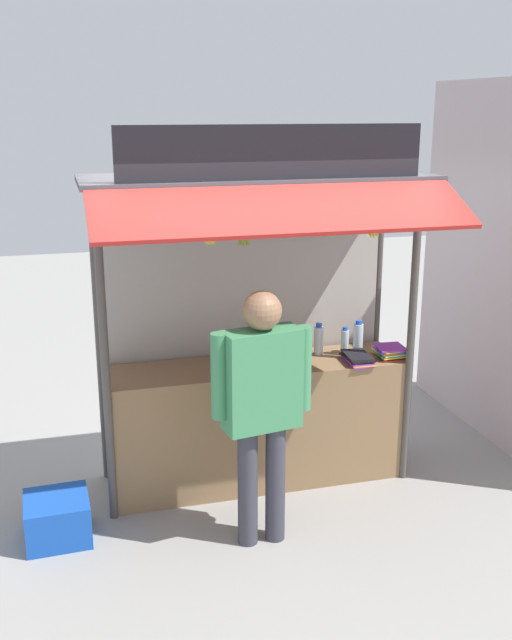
# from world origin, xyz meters

# --- Properties ---
(ground_plane) EXTENTS (20.00, 20.00, 0.00)m
(ground_plane) POSITION_xyz_m (0.00, 0.00, 0.00)
(ground_plane) COLOR gray
(stall_counter) EXTENTS (2.27, 0.57, 0.96)m
(stall_counter) POSITION_xyz_m (0.00, 0.00, 0.48)
(stall_counter) COLOR olive
(stall_counter) RESTS_ON ground
(stall_structure) EXTENTS (2.47, 1.36, 2.73)m
(stall_structure) POSITION_xyz_m (0.00, 0.06, 1.62)
(stall_structure) COLOR #4C4742
(stall_structure) RESTS_ON ground
(water_bottle_rear_center) EXTENTS (0.07, 0.07, 0.26)m
(water_bottle_rear_center) POSITION_xyz_m (0.54, 0.10, 1.08)
(water_bottle_rear_center) COLOR silver
(water_bottle_rear_center) RESTS_ON stall_counter
(water_bottle_right) EXTENTS (0.06, 0.06, 0.23)m
(water_bottle_right) POSITION_xyz_m (0.73, 0.04, 1.06)
(water_bottle_right) COLOR silver
(water_bottle_right) RESTS_ON stall_counter
(water_bottle_far_right) EXTENTS (0.06, 0.06, 0.23)m
(water_bottle_far_right) POSITION_xyz_m (-0.23, 0.05, 1.07)
(water_bottle_far_right) COLOR silver
(water_bottle_far_right) RESTS_ON stall_counter
(water_bottle_far_left) EXTENTS (0.08, 0.08, 0.27)m
(water_bottle_far_left) POSITION_xyz_m (0.84, 0.03, 1.09)
(water_bottle_far_left) COLOR silver
(water_bottle_far_left) RESTS_ON stall_counter
(magazine_stack_front_left) EXTENTS (0.22, 0.29, 0.08)m
(magazine_stack_front_left) POSITION_xyz_m (0.24, -0.11, 1.00)
(magazine_stack_front_left) COLOR white
(magazine_stack_front_left) RESTS_ON stall_counter
(magazine_stack_mid_left) EXTENTS (0.21, 0.30, 0.07)m
(magazine_stack_mid_left) POSITION_xyz_m (0.76, -0.16, 0.99)
(magazine_stack_mid_left) COLOR purple
(magazine_stack_mid_left) RESTS_ON stall_counter
(magazine_stack_mid_right) EXTENTS (0.25, 0.25, 0.09)m
(magazine_stack_mid_right) POSITION_xyz_m (1.05, -0.11, 1.00)
(magazine_stack_mid_right) COLOR red
(magazine_stack_mid_right) RESTS_ON stall_counter
(banana_bunch_inner_left) EXTENTS (0.10, 0.11, 0.31)m
(banana_bunch_inner_left) POSITION_xyz_m (-0.19, -0.38, 2.03)
(banana_bunch_inner_left) COLOR #332D23
(banana_bunch_rightmost) EXTENTS (0.10, 0.10, 0.29)m
(banana_bunch_rightmost) POSITION_xyz_m (-0.42, -0.39, 2.03)
(banana_bunch_rightmost) COLOR #332D23
(banana_bunch_inner_right) EXTENTS (0.09, 0.09, 0.29)m
(banana_bunch_inner_right) POSITION_xyz_m (0.75, -0.38, 2.05)
(banana_bunch_inner_right) COLOR #332D23
(banana_bunch_leftmost) EXTENTS (0.09, 0.09, 0.24)m
(banana_bunch_leftmost) POSITION_xyz_m (0.12, -0.38, 2.09)
(banana_bunch_leftmost) COLOR #332D23
(vendor_person) EXTENTS (0.66, 0.29, 1.75)m
(vendor_person) POSITION_xyz_m (-0.19, -0.84, 1.05)
(vendor_person) COLOR #383842
(vendor_person) RESTS_ON ground
(plastic_crate) EXTENTS (0.44, 0.44, 0.30)m
(plastic_crate) POSITION_xyz_m (-1.52, -0.45, 0.15)
(plastic_crate) COLOR #194CB2
(plastic_crate) RESTS_ON ground
(neighbour_wall) EXTENTS (0.20, 2.40, 3.07)m
(neighbour_wall) POSITION_xyz_m (2.27, 0.30, 1.53)
(neighbour_wall) COLOR beige
(neighbour_wall) RESTS_ON ground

